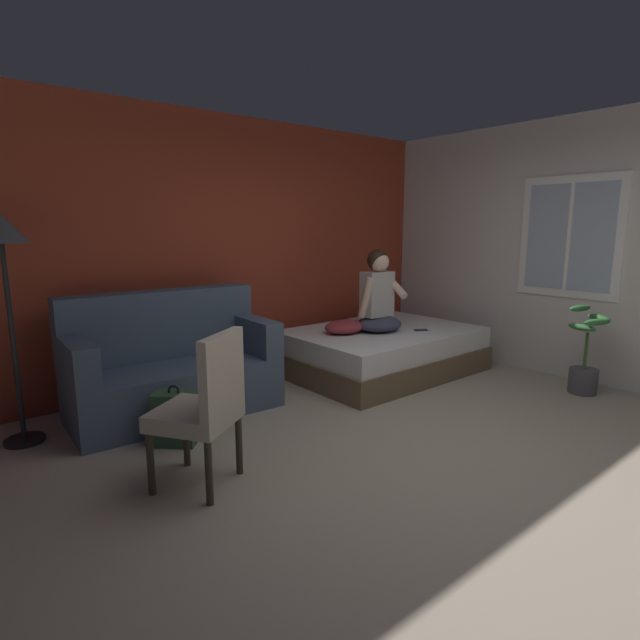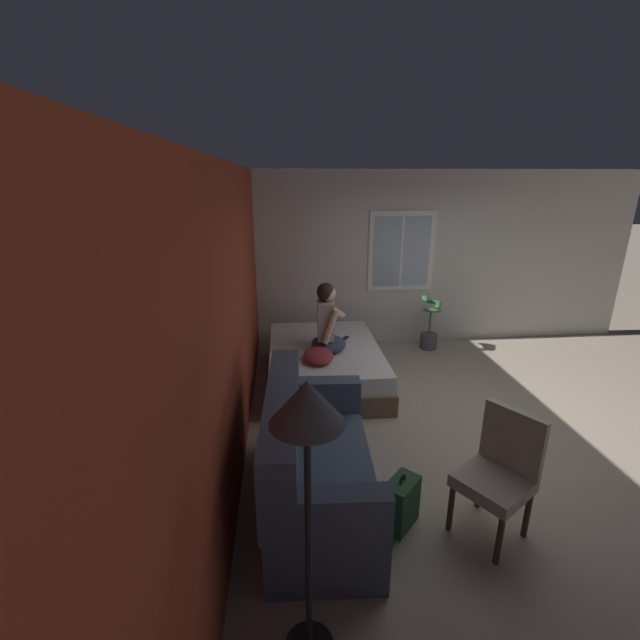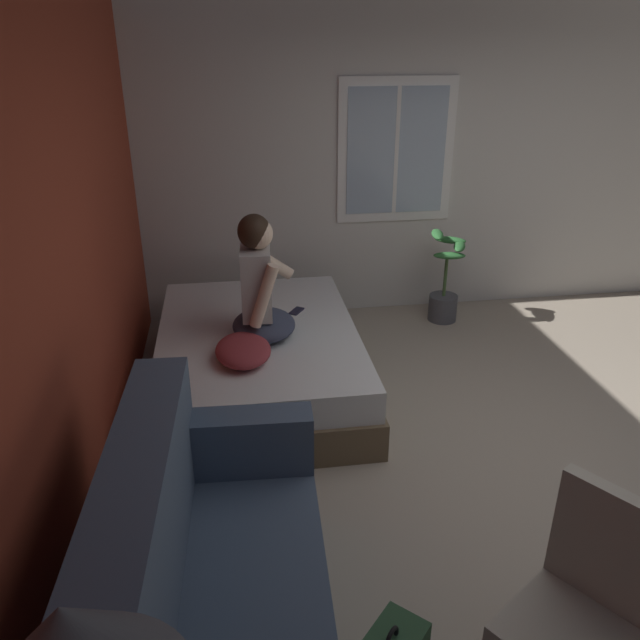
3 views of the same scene
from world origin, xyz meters
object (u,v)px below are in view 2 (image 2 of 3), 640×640
side_chair (500,470)px  potted_plant (429,330)px  bed (324,364)px  person_seated (327,323)px  couch (312,464)px  floor_lamp (307,433)px  cell_phone (345,338)px  throw_pillow (318,355)px  backpack (400,503)px

side_chair → potted_plant: 3.70m
bed → person_seated: 0.61m
bed → couch: 2.32m
floor_lamp → potted_plant: floor_lamp is taller
side_chair → cell_phone: size_ratio=6.81×
couch → throw_pillow: couch is taller
side_chair → person_seated: bearing=21.5°
cell_phone → side_chair: bearing=-43.3°
side_chair → throw_pillow: (2.20, 1.15, 0.02)m
side_chair → backpack: size_ratio=2.14×
cell_phone → backpack: bearing=-56.7°
throw_pillow → cell_phone: (0.72, -0.43, -0.07)m
person_seated → potted_plant: person_seated is taller
throw_pillow → cell_phone: throw_pillow is taller
throw_pillow → potted_plant: potted_plant is taller
couch → throw_pillow: bearing=-6.6°
cell_phone → potted_plant: size_ratio=0.17×
bed → floor_lamp: size_ratio=1.21×
throw_pillow → couch: bearing=173.4°
couch → potted_plant: (3.26, -2.08, -0.09)m
person_seated → potted_plant: size_ratio=1.03×
bed → backpack: size_ratio=4.50×
throw_pillow → potted_plant: (1.42, -1.87, -0.25)m
potted_plant → throw_pillow: bearing=127.3°
floor_lamp → potted_plant: size_ratio=2.00×
couch → person_seated: size_ratio=1.98×
couch → throw_pillow: 1.85m
bed → throw_pillow: (-0.45, 0.12, 0.31)m
couch → cell_phone: 2.64m
couch → cell_phone: (2.56, -0.64, 0.09)m
cell_phone → throw_pillow: bearing=-87.8°
cell_phone → floor_lamp: floor_lamp is taller
person_seated → potted_plant: (1.07, -1.73, -0.53)m
couch → throw_pillow: (1.84, -0.21, 0.16)m
backpack → potted_plant: bearing=-22.0°
person_seated → backpack: size_ratio=1.91×
side_chair → backpack: bearing=81.6°
backpack → throw_pillow: bearing=12.0°
bed → floor_lamp: bearing=173.0°
throw_pillow → potted_plant: 2.36m
floor_lamp → potted_plant: bearing=-26.3°
throw_pillow → potted_plant: bearing=-52.7°
floor_lamp → potted_plant: 5.03m
side_chair → throw_pillow: 2.48m
backpack → potted_plant: 3.80m
throw_pillow → cell_phone: size_ratio=3.33×
side_chair → floor_lamp: bearing=117.9°
bed → potted_plant: 2.00m
side_chair → cell_phone: 3.01m
floor_lamp → cell_phone: bearing=-11.3°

